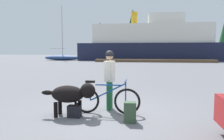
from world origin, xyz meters
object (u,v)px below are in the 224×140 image
at_px(bicycle, 106,100).
at_px(ferry_boat, 151,43).
at_px(sailboat_moored, 63,57).
at_px(person_cyclist, 110,74).
at_px(backpack, 130,112).
at_px(handbag_pannier, 74,111).
at_px(dog, 72,94).

bearing_deg(bicycle, ferry_boat, 86.03).
height_order(bicycle, sailboat_moored, sailboat_moored).
bearing_deg(person_cyclist, backpack, -58.29).
bearing_deg(ferry_boat, handbag_pannier, -95.13).
bearing_deg(backpack, dog, 169.57).
height_order(person_cyclist, ferry_boat, ferry_boat).
height_order(person_cyclist, handbag_pannier, person_cyclist).
xyz_separation_m(bicycle, ferry_boat, (2.33, 33.54, 2.61)).
relative_size(bicycle, backpack, 3.71).
bearing_deg(bicycle, dog, -158.60).
height_order(dog, sailboat_moored, sailboat_moored).
height_order(bicycle, handbag_pannier, bicycle).
distance_m(bicycle, person_cyclist, 0.76).
height_order(dog, ferry_boat, ferry_boat).
height_order(backpack, sailboat_moored, sailboat_moored).
distance_m(backpack, ferry_boat, 34.29).
height_order(backpack, ferry_boat, ferry_boat).
distance_m(dog, sailboat_moored, 32.92).
xyz_separation_m(person_cyclist, sailboat_moored, (-13.00, 29.83, -0.47)).
bearing_deg(handbag_pannier, ferry_boat, 84.87).
distance_m(bicycle, handbag_pannier, 0.87).
distance_m(person_cyclist, ferry_boat, 33.24).
xyz_separation_m(handbag_pannier, sailboat_moored, (-12.25, 30.69, 0.37)).
xyz_separation_m(backpack, ferry_boat, (1.66, 34.14, 2.75)).
xyz_separation_m(handbag_pannier, ferry_boat, (3.05, 33.96, 2.84)).
xyz_separation_m(dog, backpack, (1.49, -0.27, -0.32)).
distance_m(dog, ferry_boat, 34.09).
bearing_deg(dog, handbag_pannier, -45.58).
height_order(handbag_pannier, ferry_boat, ferry_boat).
relative_size(person_cyclist, backpack, 3.50).
xyz_separation_m(bicycle, backpack, (0.66, -0.60, -0.14)).
bearing_deg(backpack, bicycle, 138.10).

